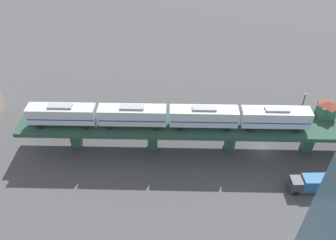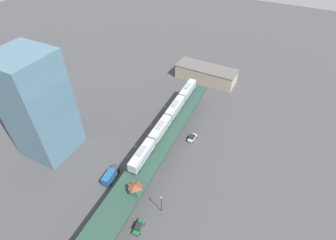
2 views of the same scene
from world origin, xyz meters
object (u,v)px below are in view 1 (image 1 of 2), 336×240
object	(u,v)px
signal_hut	(327,108)
street_car_silver	(158,120)
street_lamp	(303,104)
subway_train	(168,115)
delivery_truck	(312,183)

from	to	relation	value
signal_hut	street_car_silver	distance (m)	33.09
signal_hut	street_car_silver	bearing A→B (deg)	83.88
street_lamp	subway_train	bearing A→B (deg)	113.55
street_lamp	street_car_silver	bearing A→B (deg)	96.53
signal_hut	delivery_truck	distance (m)	14.85
signal_hut	street_car_silver	world-z (taller)	signal_hut
subway_train	delivery_truck	bearing A→B (deg)	-106.46
street_car_silver	delivery_truck	size ratio (longest dim) A/B	0.62
street_car_silver	subway_train	bearing A→B (deg)	-162.31
street_car_silver	signal_hut	bearing A→B (deg)	-96.12
street_car_silver	street_lamp	xyz separation A→B (m)	(3.47, -30.34, 3.17)
delivery_truck	street_lamp	xyz separation A→B (m)	(19.44, -2.54, 2.35)
subway_train	street_car_silver	bearing A→B (deg)	17.69
subway_train	signal_hut	bearing A→B (deg)	-80.08
street_car_silver	street_lamp	bearing A→B (deg)	-83.47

